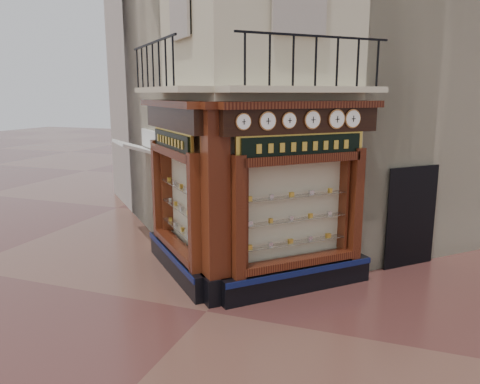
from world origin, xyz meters
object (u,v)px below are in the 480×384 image
at_px(clock_b, 268,121).
at_px(clock_f, 353,119).
at_px(clock_e, 336,119).
at_px(clock_a, 243,122).
at_px(clock_d, 312,120).
at_px(signboard_right, 303,146).
at_px(signboard_left, 172,141).
at_px(clock_c, 289,120).
at_px(awning, 139,239).
at_px(corner_pilaster, 216,208).

height_order(clock_b, clock_f, clock_f).
height_order(clock_b, clock_e, clock_e).
bearing_deg(clock_a, clock_d, 0.00).
bearing_deg(clock_b, signboard_right, 7.33).
relative_size(clock_b, signboard_left, 0.19).
distance_m(clock_b, clock_c, 0.46).
bearing_deg(clock_e, clock_f, 0.00).
bearing_deg(signboard_left, clock_e, -128.13).
relative_size(awning, signboard_right, 0.76).
bearing_deg(clock_f, clock_a, -180.00).
distance_m(clock_c, clock_e, 1.10).
distance_m(clock_b, clock_d, 0.99).
distance_m(clock_e, awning, 7.02).
bearing_deg(clock_c, signboard_left, 127.51).
height_order(clock_d, signboard_left, clock_d).
bearing_deg(clock_f, signboard_right, 174.28).
xyz_separation_m(corner_pilaster, signboard_right, (1.46, 1.01, 1.15)).
relative_size(clock_e, signboard_right, 0.19).
bearing_deg(clock_d, clock_f, 0.00).
bearing_deg(clock_b, clock_a, -180.00).
distance_m(clock_d, clock_e, 0.58).
relative_size(clock_d, clock_f, 0.96).
relative_size(clock_c, clock_d, 0.86).
bearing_deg(clock_a, clock_c, 0.00).
xyz_separation_m(clock_c, signboard_left, (-2.72, 0.36, -0.52)).
xyz_separation_m(clock_c, signboard_right, (0.20, 0.36, -0.52)).
distance_m(clock_e, clock_f, 0.40).
bearing_deg(corner_pilaster, signboard_right, -10.25).
xyz_separation_m(clock_c, clock_e, (0.78, 0.78, 0.00)).
bearing_deg(clock_e, clock_a, -180.00).
xyz_separation_m(clock_c, clock_f, (1.06, 1.06, -0.00)).
relative_size(clock_c, signboard_right, 0.15).
bearing_deg(corner_pilaster, clock_b, -25.62).
height_order(signboard_left, signboard_right, signboard_right).
bearing_deg(awning, clock_a, -170.36).
distance_m(clock_c, clock_f, 1.50).
xyz_separation_m(clock_b, clock_e, (1.11, 1.11, 0.00)).
bearing_deg(clock_b, clock_c, 0.00).
height_order(clock_c, clock_d, clock_d).
bearing_deg(clock_e, clock_d, 180.00).
bearing_deg(signboard_left, signboard_right, -135.00).
xyz_separation_m(clock_d, clock_e, (0.41, 0.41, 0.00)).
relative_size(awning, signboard_left, 0.84).
bearing_deg(signboard_right, signboard_left, 135.00).
bearing_deg(corner_pilaster, clock_d, -12.79).
bearing_deg(clock_b, signboard_left, 119.00).
xyz_separation_m(clock_e, signboard_left, (-3.50, -0.42, -0.52)).
distance_m(clock_d, signboard_right, 0.55).
height_order(clock_a, awning, clock_a).
relative_size(clock_d, clock_e, 0.94).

